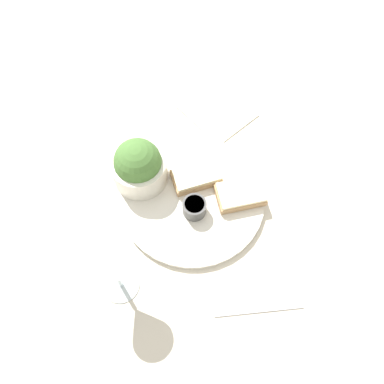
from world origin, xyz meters
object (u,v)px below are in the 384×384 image
(sauce_ramekin, at_px, (194,207))
(napkin, at_px, (217,110))
(cheese_toast_far, at_px, (196,176))
(cheese_toast_near, at_px, (240,194))
(fork, at_px, (260,310))
(wine_glass, at_px, (111,270))
(salad_bowl, at_px, (139,166))

(sauce_ramekin, relative_size, napkin, 0.27)
(cheese_toast_far, bearing_deg, cheese_toast_near, -53.11)
(cheese_toast_far, bearing_deg, sauce_ramekin, -121.48)
(cheese_toast_near, bearing_deg, fork, -111.77)
(wine_glass, bearing_deg, sauce_ramekin, 18.28)
(cheese_toast_far, bearing_deg, salad_bowl, 149.38)
(cheese_toast_near, relative_size, wine_glass, 0.73)
(cheese_toast_far, height_order, napkin, cheese_toast_far)
(sauce_ramekin, bearing_deg, salad_bowl, 116.88)
(napkin, height_order, fork, same)
(cheese_toast_near, relative_size, cheese_toast_far, 1.02)
(salad_bowl, bearing_deg, fork, -77.73)
(salad_bowl, bearing_deg, cheese_toast_far, -30.62)
(napkin, bearing_deg, fork, -110.26)
(fork, bearing_deg, salad_bowl, 102.27)
(cheese_toast_near, relative_size, fork, 0.71)
(fork, bearing_deg, sauce_ramekin, 93.52)
(wine_glass, xyz_separation_m, napkin, (0.38, 0.28, -0.10))
(wine_glass, bearing_deg, napkin, 36.56)
(sauce_ramekin, distance_m, cheese_toast_far, 0.08)
(cheese_toast_far, relative_size, wine_glass, 0.72)
(sauce_ramekin, xyz_separation_m, cheese_toast_near, (0.10, -0.02, -0.01))
(sauce_ramekin, height_order, wine_glass, wine_glass)
(cheese_toast_near, bearing_deg, napkin, 71.18)
(cheese_toast_near, height_order, wine_glass, wine_glass)
(napkin, bearing_deg, cheese_toast_far, -133.07)
(salad_bowl, xyz_separation_m, napkin, (0.24, 0.09, -0.06))
(salad_bowl, xyz_separation_m, cheese_toast_far, (0.10, -0.06, -0.04))
(salad_bowl, height_order, fork, salad_bowl)
(sauce_ramekin, distance_m, cheese_toast_near, 0.10)
(cheese_toast_far, xyz_separation_m, napkin, (0.14, 0.15, -0.02))
(cheese_toast_near, bearing_deg, cheese_toast_far, 126.89)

